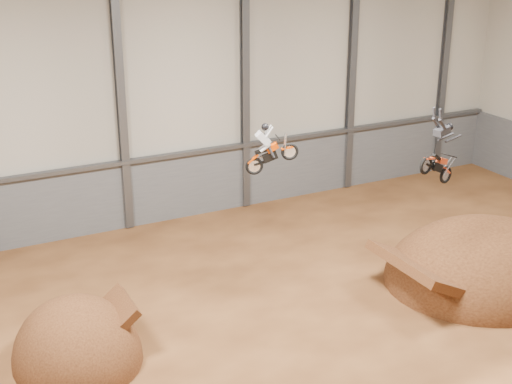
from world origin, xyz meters
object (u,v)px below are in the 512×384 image
fmx_rider_a (275,142)px  fmx_rider_b (436,148)px  takeoff_ramp (78,359)px  landing_ramp (482,279)px

fmx_rider_a → fmx_rider_b: 6.20m
takeoff_ramp → fmx_rider_a: 10.70m
takeoff_ramp → landing_ramp: landing_ramp is taller
takeoff_ramp → fmx_rider_a: fmx_rider_a is taller
landing_ramp → fmx_rider_b: 7.48m
fmx_rider_a → fmx_rider_b: fmx_rider_b is taller
takeoff_ramp → landing_ramp: bearing=-6.3°
takeoff_ramp → landing_ramp: (17.38, -1.92, 0.00)m
landing_ramp → fmx_rider_a: 11.74m
landing_ramp → fmx_rider_b: (-3.55, -0.21, 6.58)m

